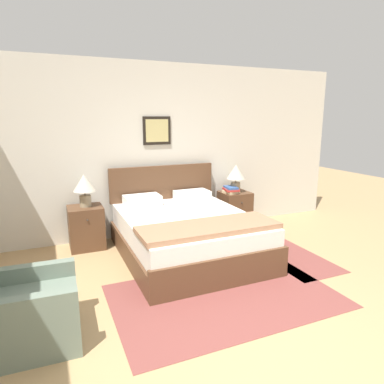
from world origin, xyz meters
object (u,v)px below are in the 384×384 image
at_px(nightstand_near_window, 86,227).
at_px(table_lamp_by_door, 236,174).
at_px(nightstand_by_door, 235,209).
at_px(armchair, 21,311).
at_px(table_lamp_near_window, 84,185).
at_px(bed, 187,233).

distance_m(nightstand_near_window, table_lamp_by_door, 2.46).
height_order(nightstand_near_window, nightstand_by_door, same).
relative_size(armchair, nightstand_by_door, 1.51).
height_order(nightstand_by_door, table_lamp_near_window, table_lamp_near_window).
bearing_deg(armchair, table_lamp_by_door, 124.89).
xyz_separation_m(nightstand_near_window, nightstand_by_door, (2.38, 0.00, 0.00)).
bearing_deg(nightstand_near_window, armchair, -110.23).
bearing_deg(nightstand_near_window, bed, -33.85).
xyz_separation_m(table_lamp_near_window, table_lamp_by_door, (2.38, 0.00, 0.00)).
height_order(nightstand_near_window, table_lamp_by_door, table_lamp_by_door).
height_order(table_lamp_near_window, table_lamp_by_door, same).
xyz_separation_m(bed, armchair, (-1.92, -1.17, -0.01)).
height_order(nightstand_near_window, table_lamp_near_window, table_lamp_near_window).
bearing_deg(armchair, nightstand_near_window, 162.18).
distance_m(nightstand_near_window, nightstand_by_door, 2.38).
bearing_deg(bed, table_lamp_by_door, 34.03).
relative_size(nightstand_near_window, nightstand_by_door, 1.00).
bearing_deg(nightstand_by_door, nightstand_near_window, 180.00).
height_order(armchair, table_lamp_near_window, table_lamp_near_window).
distance_m(nightstand_by_door, table_lamp_by_door, 0.59).
height_order(bed, nightstand_near_window, bed).
bearing_deg(bed, nightstand_near_window, 146.15).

